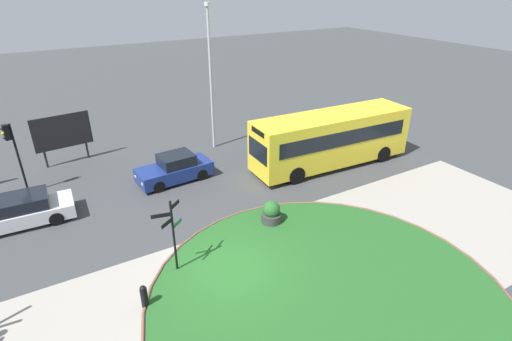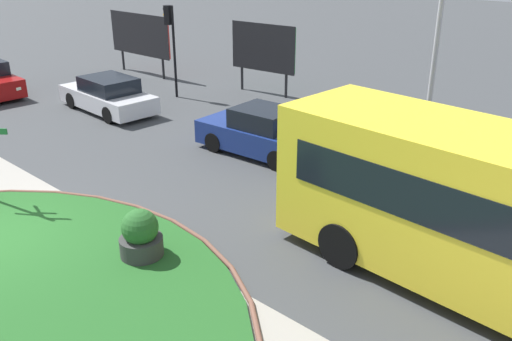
# 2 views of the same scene
# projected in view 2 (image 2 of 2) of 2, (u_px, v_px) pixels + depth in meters

# --- Properties ---
(car_near_lane) EXTENTS (4.60, 2.02, 1.40)m
(car_near_lane) POSITION_uv_depth(u_px,v_px,m) (108.00, 95.00, 21.78)
(car_near_lane) COLOR silver
(car_near_lane) RESTS_ON ground
(car_far_lane) EXTENTS (4.22, 2.03, 1.53)m
(car_far_lane) POSITION_uv_depth(u_px,v_px,m) (261.00, 133.00, 17.44)
(car_far_lane) COLOR navy
(car_far_lane) RESTS_ON ground
(traffic_light_near) EXTENTS (0.48, 0.32, 3.85)m
(traffic_light_near) POSITION_uv_depth(u_px,v_px,m) (170.00, 31.00, 22.97)
(traffic_light_near) COLOR black
(traffic_light_near) RESTS_ON ground
(billboard_left) EXTENTS (4.38, 0.27, 3.00)m
(billboard_left) POSITION_uv_depth(u_px,v_px,m) (140.00, 35.00, 27.25)
(billboard_left) COLOR black
(billboard_left) RESTS_ON ground
(billboard_right) EXTENTS (3.28, 0.50, 3.05)m
(billboard_right) POSITION_uv_depth(u_px,v_px,m) (263.00, 49.00, 23.78)
(billboard_right) COLOR black
(billboard_right) RESTS_ON ground
(planter_near_signpost) EXTENTS (0.93, 0.93, 1.17)m
(planter_near_signpost) POSITION_uv_depth(u_px,v_px,m) (141.00, 237.00, 11.72)
(planter_near_signpost) COLOR #383838
(planter_near_signpost) RESTS_ON ground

